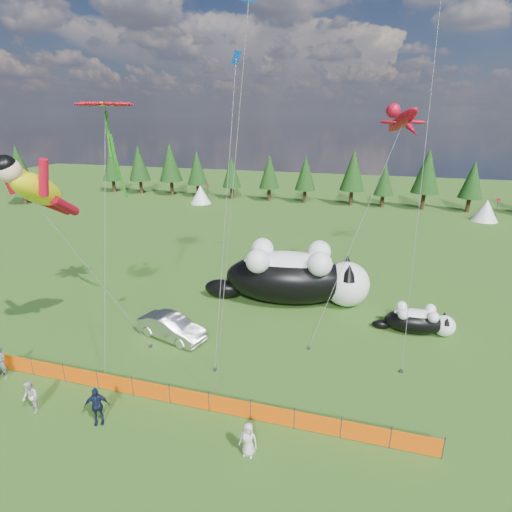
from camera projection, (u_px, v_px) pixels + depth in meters
The scene contains 16 objects.
ground at pixel (213, 370), 21.57m from camera, with size 160.00×160.00×0.00m, color #133609.
safety_fence at pixel (189, 398), 18.68m from camera, with size 22.06×0.06×1.10m.
tree_line at pixel (322, 178), 61.05m from camera, with size 90.00×4.00×8.00m, color black, non-canonical shape.
festival_tents at pixel (397, 205), 54.53m from camera, with size 50.00×3.20×2.80m, color white, non-canonical shape.
cat_large at pixel (295, 275), 28.86m from camera, with size 12.10×5.47×4.38m.
cat_small at pixel (419, 320), 25.06m from camera, with size 4.97×1.90×1.79m.
car at pixel (172, 327), 24.48m from camera, with size 1.56×4.47×1.47m, color #BCBCC1.
spectator_a at pixel (1, 362), 20.68m from camera, with size 0.67×0.44×1.84m, color #5D5E63.
spectator_b at pixel (30, 397), 18.27m from camera, with size 0.79×0.47×1.63m, color beige.
spectator_c at pixel (97, 406), 17.58m from camera, with size 1.08×0.55×1.84m, color #121A33.
spectator_e at pixel (248, 439), 15.95m from camera, with size 0.75×0.49×1.54m, color beige.
superhero_kite at pixel (37, 189), 19.31m from camera, with size 6.34×5.19×12.11m.
gecko_kite at pixel (402, 120), 25.95m from camera, with size 6.61×11.86×15.79m.
flower_kite at pixel (105, 108), 21.85m from camera, with size 3.66×7.18×14.64m.
diamond_kite_a at pixel (235, 76), 21.30m from camera, with size 0.67×6.06×16.96m.
diamond_kite_c at pixel (247, 16), 13.45m from camera, with size 2.29×1.03×17.75m.
Camera 1 is at (7.25, -16.95, 13.00)m, focal length 28.00 mm.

